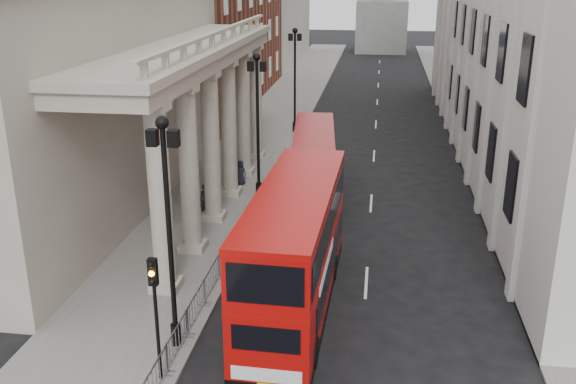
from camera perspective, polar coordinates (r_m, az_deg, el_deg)
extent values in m
cube|color=slate|center=(47.77, -3.22, 3.73)|extent=(6.00, 140.00, 0.12)
cube|color=slate|center=(47.45, 16.75, 2.82)|extent=(3.00, 140.00, 0.12)
cube|color=slate|center=(47.29, 0.29, 3.61)|extent=(0.20, 140.00, 0.14)
cube|color=gray|center=(37.70, -18.43, 7.84)|extent=(9.00, 28.00, 12.00)
cube|color=#60605E|center=(107.47, 8.31, 14.37)|extent=(8.00, 8.00, 8.00)
cylinder|color=black|center=(23.72, -9.93, -12.34)|extent=(0.36, 0.36, 0.80)
cylinder|color=black|center=(22.07, -10.46, -4.35)|extent=(0.18, 0.18, 8.00)
sphere|color=black|center=(20.79, -11.14, 6.07)|extent=(0.44, 0.44, 0.44)
cube|color=black|center=(20.80, -10.14, 4.71)|extent=(0.35, 0.35, 0.55)
cube|color=black|center=(21.03, -11.96, 4.75)|extent=(0.35, 0.35, 0.55)
cylinder|color=black|center=(37.82, -2.61, 0.24)|extent=(0.36, 0.36, 0.80)
cylinder|color=black|center=(36.80, -2.70, 5.55)|extent=(0.18, 0.18, 8.00)
sphere|color=black|center=(36.05, -2.80, 11.89)|extent=(0.44, 0.44, 0.44)
cube|color=black|center=(36.06, -2.23, 11.09)|extent=(0.35, 0.35, 0.55)
cube|color=black|center=(36.19, -3.34, 11.11)|extent=(0.35, 0.35, 0.55)
cylinder|color=black|center=(53.01, 0.60, 5.83)|extent=(0.36, 0.36, 0.80)
cylinder|color=black|center=(52.29, 0.61, 9.67)|extent=(0.18, 0.18, 8.00)
sphere|color=black|center=(51.76, 0.63, 14.15)|extent=(0.44, 0.44, 0.44)
cube|color=black|center=(51.76, 1.02, 13.60)|extent=(0.35, 0.35, 0.55)
cube|color=black|center=(51.85, 0.23, 13.61)|extent=(0.35, 0.35, 0.55)
cylinder|color=black|center=(21.42, -11.52, -12.13)|extent=(0.12, 0.12, 3.40)
cube|color=black|center=(20.40, -11.92, -6.96)|extent=(0.28, 0.22, 0.90)
sphere|color=black|center=(20.16, -12.10, -6.36)|extent=(0.18, 0.18, 0.18)
sphere|color=orange|center=(20.29, -12.04, -7.12)|extent=(0.18, 0.18, 0.18)
sphere|color=black|center=(20.42, -11.98, -7.88)|extent=(0.18, 0.18, 0.18)
cube|color=gray|center=(21.26, -11.78, -16.13)|extent=(0.50, 2.30, 1.10)
cube|color=gray|center=(23.09, -9.80, -12.85)|extent=(0.50, 2.30, 1.10)
cube|color=gray|center=(25.02, -8.17, -10.06)|extent=(0.50, 2.30, 1.10)
cube|color=gray|center=(27.01, -6.79, -7.66)|extent=(0.50, 2.30, 1.10)
cube|color=gray|center=(29.05, -5.62, -5.60)|extent=(0.50, 2.30, 1.10)
cube|color=#B00A08|center=(25.49, 0.61, -7.22)|extent=(3.01, 11.51, 2.18)
cube|color=#B00A08|center=(24.56, 0.62, -2.49)|extent=(3.01, 11.51, 1.91)
cube|color=#B00A08|center=(24.18, 0.63, -0.09)|extent=(3.06, 11.56, 0.27)
cube|color=black|center=(26.08, 0.60, -9.74)|extent=(3.03, 11.52, 0.38)
cube|color=black|center=(25.37, 0.61, -6.67)|extent=(3.02, 9.34, 1.09)
cube|color=black|center=(24.52, 0.63, -2.26)|extent=(3.06, 10.86, 1.20)
cube|color=white|center=(21.04, -1.94, -15.96)|extent=(2.29, 0.12, 0.49)
cylinder|color=black|center=(22.76, -4.17, -13.48)|extent=(0.38, 1.10, 1.09)
cylinder|color=black|center=(22.38, 2.16, -14.08)|extent=(0.38, 1.10, 1.09)
cylinder|color=black|center=(28.45, -1.02, -6.34)|extent=(0.38, 1.10, 1.09)
cylinder|color=black|center=(28.14, 3.96, -6.69)|extent=(0.38, 1.10, 1.09)
cube|color=#A00907|center=(37.64, 2.28, 1.26)|extent=(3.11, 9.60, 1.80)
cube|color=#A00907|center=(37.11, 2.32, 4.00)|extent=(3.11, 9.60, 1.57)
cube|color=#A00907|center=(36.88, 2.34, 5.35)|extent=(3.15, 9.64, 0.22)
cube|color=black|center=(37.98, 2.26, -0.25)|extent=(3.13, 9.60, 0.31)
cube|color=black|center=(37.57, 2.28, 1.59)|extent=(3.00, 7.82, 0.90)
cube|color=black|center=(37.08, 2.32, 4.14)|extent=(3.12, 9.07, 0.99)
cube|color=white|center=(33.42, 2.17, -2.26)|extent=(1.88, 0.23, 0.40)
cube|color=yellow|center=(33.52, 2.16, -2.73)|extent=(0.50, 0.08, 0.12)
cylinder|color=black|center=(34.82, 0.53, -1.57)|extent=(0.37, 0.92, 0.90)
cylinder|color=black|center=(34.81, 3.87, -1.63)|extent=(0.37, 0.92, 0.90)
cylinder|color=black|center=(39.99, 0.85, 1.22)|extent=(0.37, 0.92, 0.90)
cylinder|color=black|center=(39.98, 3.76, 1.17)|extent=(0.37, 0.92, 0.90)
imported|color=black|center=(34.80, -7.32, -0.73)|extent=(0.78, 0.65, 1.81)
imported|color=#2A2422|center=(32.84, -11.31, -2.24)|extent=(0.97, 0.81, 1.77)
imported|color=black|center=(39.74, -4.25, 1.74)|extent=(0.85, 0.64, 1.56)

